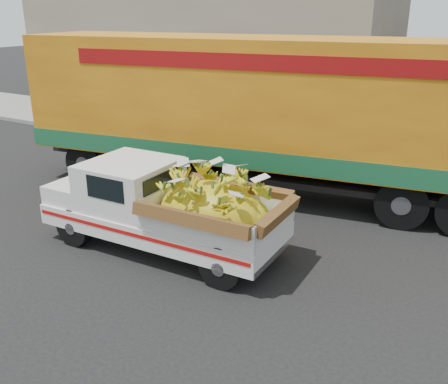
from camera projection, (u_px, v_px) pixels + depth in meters
The scene contains 6 objects.
ground at pixel (149, 244), 9.95m from camera, with size 100.00×100.00×0.00m, color black.
curb at pixel (281, 162), 14.98m from camera, with size 60.00×0.25×0.15m, color gray.
sidewalk at pixel (307, 147), 16.67m from camera, with size 60.00×4.00×0.14m, color gray.
building_left at pixel (202, 50), 24.43m from camera, with size 18.00×6.00×5.00m, color gray.
pickup_truck at pixel (178, 209), 9.31m from camera, with size 4.78×1.87×1.66m.
semi_trailer at pixel (261, 109), 12.05m from camera, with size 12.07×4.31×3.80m.
Camera 1 is at (5.86, -6.96, 4.41)m, focal length 40.00 mm.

